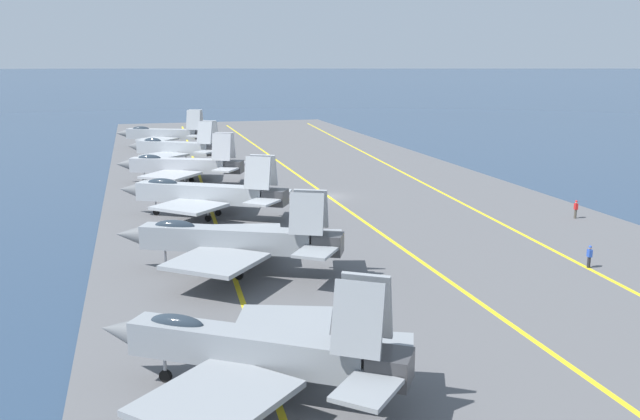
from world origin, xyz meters
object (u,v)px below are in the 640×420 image
at_px(parked_jet_fourth, 204,194).
at_px(parked_jet_second, 254,349).
at_px(parked_jet_third, 231,240).
at_px(parked_jet_fifth, 181,166).
at_px(parked_jet_seventh, 164,134).
at_px(parked_jet_sixth, 176,148).
at_px(crew_red_vest, 576,208).
at_px(crew_blue_vest, 589,255).

bearing_deg(parked_jet_fourth, parked_jet_second, 177.71).
distance_m(parked_jet_third, parked_jet_fourth, 17.81).
distance_m(parked_jet_fifth, parked_jet_seventh, 35.13).
distance_m(parked_jet_third, parked_jet_sixth, 52.61).
distance_m(parked_jet_fourth, parked_jet_seventh, 53.85).
xyz_separation_m(parked_jet_fourth, parked_jet_fifth, (18.72, 0.81, -0.12)).
xyz_separation_m(parked_jet_second, parked_jet_fifth, (54.59, -0.62, -0.00)).
xyz_separation_m(parked_jet_seventh, crew_red_vest, (-63.29, -35.40, -1.45)).
xyz_separation_m(parked_jet_sixth, crew_blue_vest, (-58.07, -25.91, -1.43)).
bearing_deg(parked_jet_second, parked_jet_fifth, -0.65).
bearing_deg(crew_red_vest, parked_jet_fifth, 51.18).
distance_m(parked_jet_fourth, crew_red_vest, 35.51).
height_order(parked_jet_fourth, parked_jet_fifth, parked_jet_fifth).
distance_m(parked_jet_third, crew_red_vest, 35.12).
relative_size(parked_jet_sixth, parked_jet_seventh, 0.91).
xyz_separation_m(parked_jet_fourth, parked_jet_seventh, (53.84, 1.20, 0.02)).
bearing_deg(parked_jet_third, parked_jet_second, 175.09).
bearing_deg(parked_jet_fifth, parked_jet_fourth, -177.51).
bearing_deg(crew_red_vest, crew_blue_vest, 147.71).
bearing_deg(parked_jet_second, parked_jet_sixth, -0.80).
bearing_deg(crew_red_vest, parked_jet_seventh, 29.22).
distance_m(parked_jet_third, parked_jet_seventh, 71.66).
bearing_deg(parked_jet_sixth, crew_red_vest, -141.95).
height_order(parked_jet_sixth, parked_jet_seventh, parked_jet_seventh).
bearing_deg(parked_jet_fifth, crew_blue_vest, -147.95).
distance_m(parked_jet_second, crew_blue_vest, 29.74).
bearing_deg(crew_blue_vest, parked_jet_seventh, 19.08).
relative_size(parked_jet_fourth, crew_red_vest, 9.44).
bearing_deg(parked_jet_sixth, parked_jet_third, -179.38).
xyz_separation_m(parked_jet_fifth, parked_jet_sixth, (16.09, -0.37, 0.09)).
bearing_deg(parked_jet_second, crew_blue_vest, -64.90).
xyz_separation_m(crew_red_vest, crew_blue_vest, (-13.82, 8.73, -0.04)).
bearing_deg(crew_blue_vest, parked_jet_fourth, 47.58).
distance_m(parked_jet_second, parked_jet_fifth, 54.59).
xyz_separation_m(parked_jet_fourth, crew_red_vest, (-9.45, -34.20, -1.43)).
height_order(parked_jet_third, parked_jet_fourth, parked_jet_fourth).
bearing_deg(parked_jet_seventh, parked_jet_fifth, -179.37).
relative_size(parked_jet_third, parked_jet_fourth, 0.99).
bearing_deg(parked_jet_fourth, parked_jet_fifth, 2.49).
height_order(parked_jet_third, crew_red_vest, parked_jet_third).
height_order(parked_jet_fifth, parked_jet_sixth, parked_jet_sixth).
bearing_deg(parked_jet_sixth, parked_jet_fourth, -179.26).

